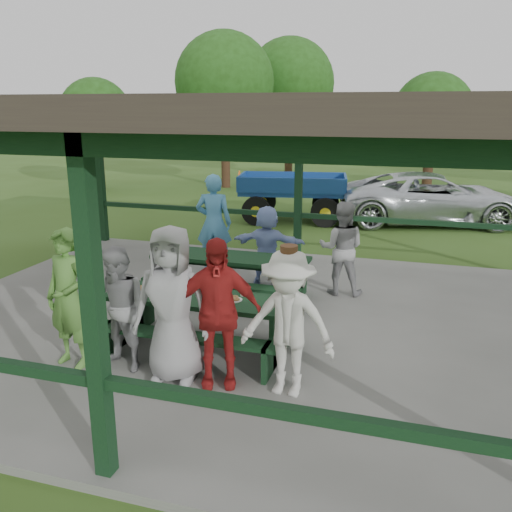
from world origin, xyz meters
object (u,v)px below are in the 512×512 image
(contestant_grey_left, at_px, (120,310))
(pickup_truck, at_px, (432,198))
(spectator_lblue, at_px, (267,245))
(spectator_grey, at_px, (342,248))
(farm_trailer, at_px, (293,196))
(spectator_blue, at_px, (214,223))
(contestant_white_fedora, at_px, (288,323))
(contestant_green, at_px, (68,298))
(picnic_table_far, at_px, (231,272))
(picnic_table_near, at_px, (200,316))
(contestant_red, at_px, (216,313))
(contestant_grey_mid, at_px, (172,305))

(contestant_grey_left, height_order, pickup_truck, contestant_grey_left)
(spectator_lblue, height_order, spectator_grey, spectator_grey)
(farm_trailer, bearing_deg, contestant_grey_left, -98.56)
(spectator_blue, bearing_deg, spectator_grey, 154.63)
(contestant_white_fedora, height_order, spectator_grey, contestant_white_fedora)
(contestant_green, bearing_deg, farm_trailer, 97.49)
(contestant_green, height_order, contestant_grey_left, contestant_green)
(picnic_table_far, distance_m, farm_trailer, 7.13)
(picnic_table_near, height_order, contestant_grey_left, contestant_grey_left)
(contestant_green, relative_size, contestant_grey_left, 1.13)
(contestant_red, relative_size, farm_trailer, 0.42)
(contestant_red, height_order, contestant_white_fedora, contestant_red)
(contestant_grey_left, bearing_deg, pickup_truck, 85.59)
(picnic_table_near, xyz_separation_m, farm_trailer, (-0.91, 9.10, 0.14))
(contestant_red, bearing_deg, spectator_grey, 58.19)
(contestant_green, distance_m, spectator_grey, 4.64)
(pickup_truck, bearing_deg, contestant_grey_mid, 152.40)
(spectator_grey, relative_size, pickup_truck, 0.31)
(contestant_red, height_order, spectator_grey, contestant_red)
(picnic_table_far, xyz_separation_m, contestant_grey_mid, (0.30, -2.83, 0.46))
(picnic_table_far, xyz_separation_m, spectator_blue, (-0.86, 1.44, 0.48))
(contestant_green, height_order, contestant_grey_mid, contestant_grey_mid)
(picnic_table_near, relative_size, contestant_red, 1.42)
(contestant_white_fedora, bearing_deg, picnic_table_near, 155.48)
(spectator_blue, xyz_separation_m, pickup_truck, (4.12, 6.42, -0.34))
(picnic_table_near, distance_m, spectator_grey, 3.18)
(spectator_lblue, xyz_separation_m, pickup_truck, (2.90, 6.90, -0.11))
(pickup_truck, bearing_deg, contestant_red, 155.04)
(contestant_green, distance_m, contestant_white_fedora, 2.76)
(contestant_grey_mid, xyz_separation_m, spectator_lblue, (0.06, 3.79, -0.21))
(picnic_table_near, distance_m, spectator_lblue, 2.97)
(contestant_green, bearing_deg, pickup_truck, 78.09)
(contestant_grey_mid, height_order, pickup_truck, contestant_grey_mid)
(picnic_table_near, relative_size, spectator_blue, 1.31)
(farm_trailer, bearing_deg, contestant_white_fedora, -86.66)
(picnic_table_near, distance_m, spectator_blue, 3.66)
(contestant_green, height_order, farm_trailer, contestant_green)
(picnic_table_far, bearing_deg, contestant_white_fedora, -58.99)
(contestant_grey_left, distance_m, farm_trailer, 9.91)
(contestant_grey_mid, bearing_deg, contestant_grey_left, 170.94)
(contestant_green, height_order, contestant_red, contestant_red)
(contestant_red, bearing_deg, contestant_green, 164.33)
(contestant_white_fedora, bearing_deg, farm_trailer, 107.55)
(picnic_table_far, distance_m, contestant_red, 2.95)
(contestant_grey_mid, bearing_deg, spectator_lblue, 82.62)
(spectator_lblue, distance_m, farm_trailer, 6.22)
(contestant_red, xyz_separation_m, contestant_white_fedora, (0.83, 0.03, -0.04))
(contestant_white_fedora, xyz_separation_m, farm_trailer, (-2.29, 9.87, -0.23))
(contestant_grey_left, distance_m, contestant_red, 1.26)
(contestant_white_fedora, bearing_deg, picnic_table_far, 125.52)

